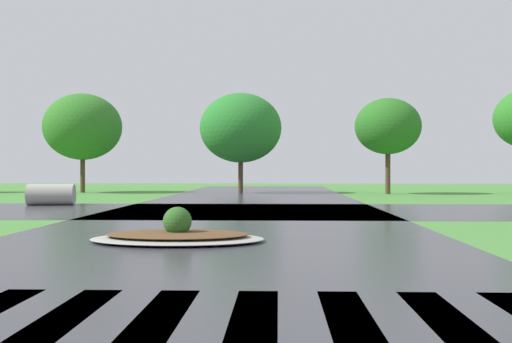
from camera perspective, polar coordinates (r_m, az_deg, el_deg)
name	(u,v)px	position (r m, az deg, el deg)	size (l,w,h in m)	color
asphalt_roadway	(219,242)	(12.30, -3.29, -6.34)	(9.32, 80.00, 0.01)	#35353A
asphalt_cross_road	(245,211)	(21.59, -0.98, -3.51)	(90.00, 8.39, 0.01)	#35353A
crosswalk_stripes	(156,321)	(6.13, -8.91, -13.05)	(7.65, 2.97, 0.01)	white
median_island	(177,235)	(12.48, -7.04, -5.68)	(3.37, 2.22, 0.68)	#9E9B93
drainage_pipe_stack	(51,195)	(26.06, -17.84, -1.98)	(1.86, 1.04, 0.83)	#9E9B93
background_treeline	(211,128)	(37.23, -4.01, 3.92)	(46.52, 5.81, 5.96)	#4C3823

